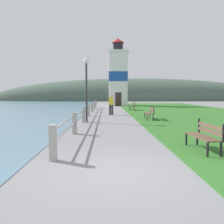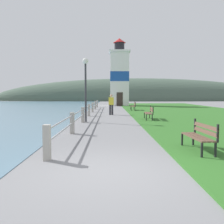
% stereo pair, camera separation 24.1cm
% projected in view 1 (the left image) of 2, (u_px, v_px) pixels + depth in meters
% --- Properties ---
extents(ground_plane, '(160.00, 160.00, 0.00)m').
position_uv_depth(ground_plane, '(117.00, 172.00, 5.56)').
color(ground_plane, slate).
extents(grass_verge, '(12.00, 48.42, 0.06)m').
position_uv_depth(grass_verge, '(197.00, 114.00, 21.82)').
color(grass_verge, '#2D6623').
rests_on(grass_verge, ground_plane).
extents(seawall_railing, '(0.18, 26.62, 0.94)m').
position_uv_depth(seawall_railing, '(89.00, 109.00, 19.67)').
color(seawall_railing, '#A8A399').
rests_on(seawall_railing, ground_plane).
extents(park_bench_near, '(0.54, 1.63, 0.94)m').
position_uv_depth(park_bench_near, '(205.00, 135.00, 7.41)').
color(park_bench_near, brown).
rests_on(park_bench_near, ground_plane).
extents(park_bench_midway, '(0.61, 1.91, 0.94)m').
position_uv_depth(park_bench_midway, '(150.00, 112.00, 16.66)').
color(park_bench_midway, brown).
rests_on(park_bench_midway, ground_plane).
extents(park_bench_far, '(0.54, 1.82, 0.94)m').
position_uv_depth(park_bench_far, '(133.00, 106.00, 26.18)').
color(park_bench_far, brown).
rests_on(park_bench_far, ground_plane).
extents(lighthouse, '(3.09, 3.09, 9.98)m').
position_uv_depth(lighthouse, '(118.00, 76.00, 37.23)').
color(lighthouse, white).
rests_on(lighthouse, ground_plane).
extents(person_strolling, '(0.43, 0.24, 1.72)m').
position_uv_depth(person_strolling, '(111.00, 104.00, 20.83)').
color(person_strolling, '#28282D').
rests_on(person_strolling, ground_plane).
extents(lamp_post, '(0.36, 0.36, 3.96)m').
position_uv_depth(lamp_post, '(86.00, 78.00, 15.44)').
color(lamp_post, '#333338').
rests_on(lamp_post, ground_plane).
extents(distant_hillside, '(80.00, 16.00, 12.00)m').
position_uv_depth(distant_hillside, '(137.00, 101.00, 67.84)').
color(distant_hillside, '#475B4C').
rests_on(distant_hillside, ground_plane).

